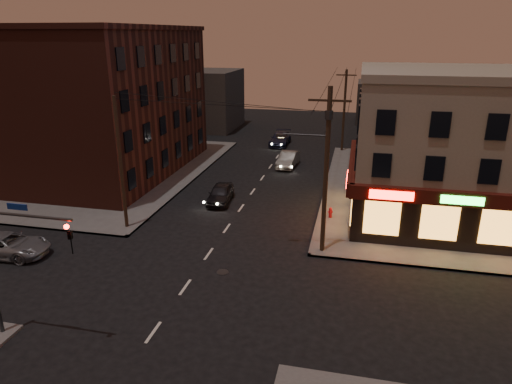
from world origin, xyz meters
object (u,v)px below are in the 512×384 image
(sedan_far, at_px, (280,139))
(fire_hydrant, at_px, (330,212))
(sedan_mid, at_px, (288,159))
(sedan_near, at_px, (221,193))
(suv_cross, at_px, (7,245))

(sedan_far, bearing_deg, fire_hydrant, -70.85)
(sedan_mid, distance_m, fire_hydrant, 14.10)
(sedan_near, relative_size, sedan_mid, 0.93)
(sedan_near, height_order, fire_hydrant, sedan_near)
(suv_cross, xyz_separation_m, sedan_mid, (13.62, 23.24, 0.05))
(sedan_mid, height_order, fire_hydrant, sedan_mid)
(suv_cross, xyz_separation_m, fire_hydrant, (18.79, 10.13, -0.13))
(suv_cross, height_order, fire_hydrant, suv_cross)
(suv_cross, xyz_separation_m, sedan_far, (11.19, 32.48, 0.05))
(fire_hydrant, bearing_deg, sedan_far, 108.77)
(sedan_mid, bearing_deg, fire_hydrant, -64.19)
(sedan_near, bearing_deg, sedan_mid, 66.83)
(sedan_mid, xyz_separation_m, fire_hydrant, (5.18, -13.11, -0.18))
(sedan_near, bearing_deg, suv_cross, -135.17)
(sedan_near, relative_size, sedan_far, 0.82)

